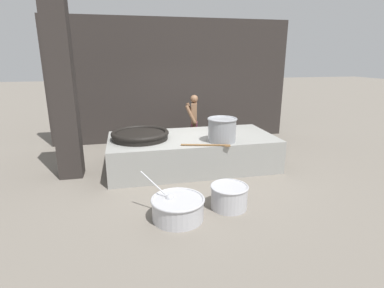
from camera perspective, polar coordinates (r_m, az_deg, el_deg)
The scene contains 10 objects.
ground_plane at distance 7.36m, azimuth 0.00°, elevation -4.26°, with size 60.00×60.00×0.00m, color slate.
back_wall at distance 9.52m, azimuth -3.57°, elevation 11.83°, with size 7.40×0.24×3.71m, color #2D2826.
support_pillar at distance 6.90m, azimuth -23.32°, elevation 8.92°, with size 0.48×0.48×3.71m, color #2D2826.
hearth_platform at distance 7.24m, azimuth 0.00°, elevation -1.44°, with size 3.91×1.89×0.76m.
giant_wok_near at distance 6.97m, azimuth -9.84°, elevation 1.73°, with size 1.32×1.32×0.19m.
stock_pot at distance 6.66m, azimuth 5.74°, elevation 2.80°, with size 0.66×0.66×0.53m.
stirring_paddle at distance 6.36m, azimuth 3.11°, elevation -0.22°, with size 1.03×0.34×0.04m.
cook at distance 8.61m, azimuth 0.36°, elevation 4.61°, with size 0.44×0.62×1.56m.
prep_bowl_vegetables at distance 5.02m, azimuth -2.72°, elevation -11.95°, with size 1.01×0.89×0.73m.
prep_bowl_meat at distance 5.39m, azimuth 7.09°, elevation -9.73°, with size 0.67×0.67×0.42m.
Camera 1 is at (-1.51, -6.73, 2.57)m, focal length 28.00 mm.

